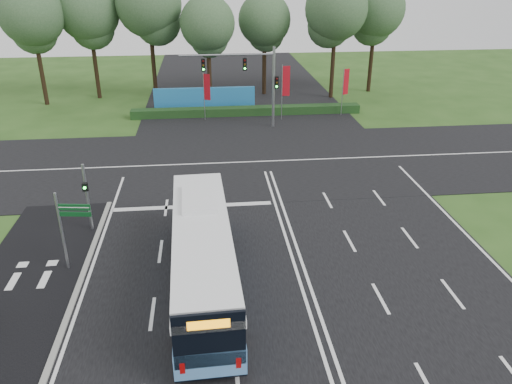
% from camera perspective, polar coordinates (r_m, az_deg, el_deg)
% --- Properties ---
extents(ground, '(120.00, 120.00, 0.00)m').
position_cam_1_polar(ground, '(26.32, 3.68, -6.06)').
color(ground, '#294C19').
rests_on(ground, ground).
extents(road_main, '(20.00, 120.00, 0.04)m').
position_cam_1_polar(road_main, '(26.31, 3.68, -6.03)').
color(road_main, black).
rests_on(road_main, ground).
extents(road_cross, '(120.00, 14.00, 0.05)m').
position_cam_1_polar(road_cross, '(37.01, 0.66, 3.49)').
color(road_cross, black).
rests_on(road_cross, ground).
extents(bike_path, '(5.00, 18.00, 0.06)m').
position_cam_1_polar(bike_path, '(24.96, -25.17, -10.51)').
color(bike_path, black).
rests_on(bike_path, ground).
extents(kerb_strip, '(0.25, 18.00, 0.12)m').
position_cam_1_polar(kerb_strip, '(24.24, -19.75, -10.51)').
color(kerb_strip, gray).
rests_on(kerb_strip, ground).
extents(city_bus, '(2.89, 12.09, 3.45)m').
position_cam_1_polar(city_bus, '(22.27, -6.11, -7.19)').
color(city_bus, '#578FCA').
rests_on(city_bus, ground).
extents(pedestrian_signal, '(0.36, 0.44, 3.89)m').
position_cam_1_polar(pedestrian_signal, '(28.18, -18.76, -0.36)').
color(pedestrian_signal, gray).
rests_on(pedestrian_signal, ground).
extents(street_sign, '(1.57, 0.30, 4.04)m').
position_cam_1_polar(street_sign, '(24.67, -20.75, -3.26)').
color(street_sign, gray).
rests_on(street_sign, ground).
extents(banner_flag_left, '(0.61, 0.29, 4.43)m').
position_cam_1_polar(banner_flag_left, '(46.52, -5.71, 11.54)').
color(banner_flag_left, gray).
rests_on(banner_flag_left, ground).
extents(banner_flag_mid, '(0.75, 0.08, 5.09)m').
position_cam_1_polar(banner_flag_mid, '(46.58, 3.32, 12.15)').
color(banner_flag_mid, gray).
rests_on(banner_flag_mid, ground).
extents(banner_flag_right, '(0.62, 0.30, 4.50)m').
position_cam_1_polar(banner_flag_right, '(48.89, 10.15, 11.99)').
color(banner_flag_right, gray).
rests_on(banner_flag_right, ground).
extents(traffic_light_gantry, '(8.41, 0.28, 7.00)m').
position_cam_1_polar(traffic_light_gantry, '(43.84, -0.34, 13.22)').
color(traffic_light_gantry, gray).
rests_on(traffic_light_gantry, ground).
extents(hedge, '(22.00, 1.20, 0.80)m').
position_cam_1_polar(hedge, '(48.70, -1.05, 9.23)').
color(hedge, '#133515').
rests_on(hedge, ground).
extents(blue_hoarding, '(10.00, 0.30, 2.20)m').
position_cam_1_polar(blue_hoarding, '(50.77, -5.89, 10.58)').
color(blue_hoarding, '#2173B5').
rests_on(blue_hoarding, ground).
extents(eucalyptus_row, '(41.23, 8.83, 12.94)m').
position_cam_1_polar(eucalyptus_row, '(54.27, -5.69, 19.80)').
color(eucalyptus_row, black).
rests_on(eucalyptus_row, ground).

